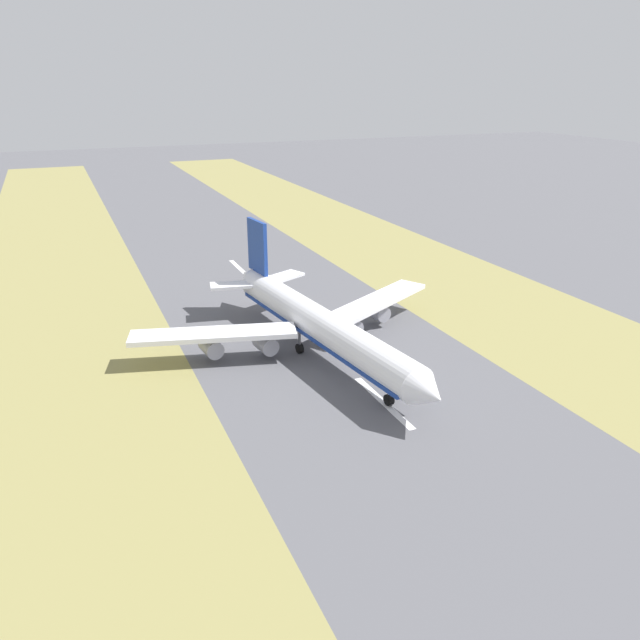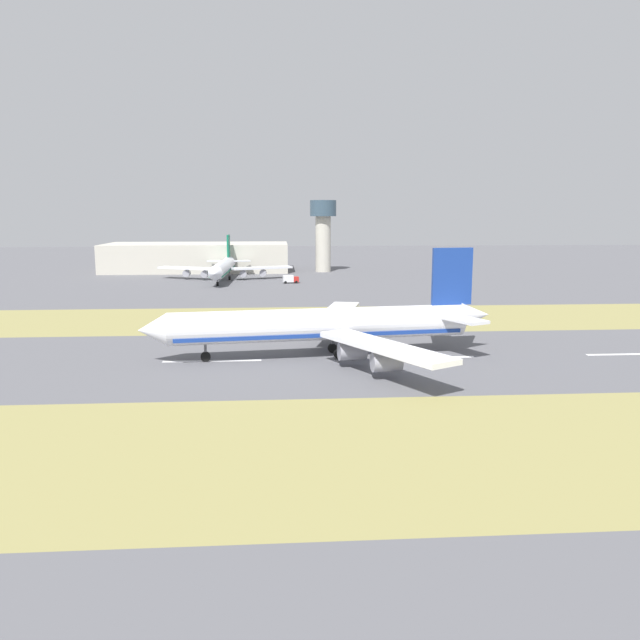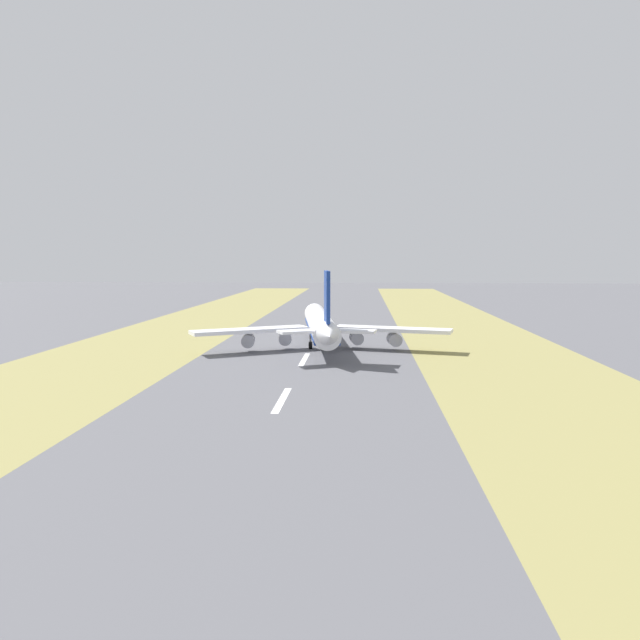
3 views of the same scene
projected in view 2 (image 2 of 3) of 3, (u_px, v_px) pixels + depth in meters
ground_plane at (336, 359)px, 115.77m from camera, size 800.00×800.00×0.00m
grass_median_west at (372, 449)px, 71.53m from camera, size 40.00×600.00×0.01m
grass_median_east at (319, 319)px, 160.02m from camera, size 40.00×600.00×0.01m
centreline_dash_near at (632, 354)px, 119.69m from camera, size 1.20×18.00×0.01m
centreline_dash_mid at (427, 357)px, 116.95m from camera, size 1.20×18.00×0.01m
centreline_dash_far at (212, 361)px, 114.22m from camera, size 1.20×18.00×0.01m
airplane_main_jet at (330, 325)px, 117.15m from camera, size 63.64×67.16×20.20m
terminal_building at (198, 257)px, 291.40m from camera, size 36.00×83.80×12.80m
control_tower at (323, 228)px, 285.02m from camera, size 12.00×12.00×32.49m
airplane_parked_apron at (223, 267)px, 250.05m from camera, size 58.14×55.52×17.49m
service_truck at (290, 279)px, 240.27m from camera, size 3.22×6.24×3.10m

